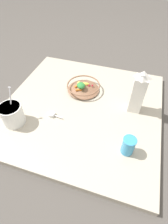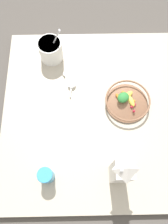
# 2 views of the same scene
# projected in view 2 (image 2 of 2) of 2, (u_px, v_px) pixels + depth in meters

# --- Properties ---
(ground_plane) EXTENTS (6.00, 6.00, 0.00)m
(ground_plane) POSITION_uv_depth(u_px,v_px,m) (97.00, 113.00, 1.25)
(ground_plane) COLOR #4C4742
(countertop) EXTENTS (1.05, 1.05, 0.04)m
(countertop) POSITION_uv_depth(u_px,v_px,m) (98.00, 112.00, 1.23)
(countertop) COLOR #B2A893
(countertop) RESTS_ON ground_plane
(fruit_bowl) EXTENTS (0.25, 0.25, 0.08)m
(fruit_bowl) POSITION_uv_depth(u_px,v_px,m) (127.00, 101.00, 1.19)
(fruit_bowl) COLOR brown
(fruit_bowl) RESTS_ON countertop
(milk_carton) EXTENTS (0.08, 0.08, 0.30)m
(milk_carton) POSITION_uv_depth(u_px,v_px,m) (121.00, 172.00, 0.95)
(milk_carton) COLOR silver
(milk_carton) RESTS_ON countertop
(yogurt_tub) EXTENTS (0.14, 0.14, 0.23)m
(yogurt_tub) POSITION_uv_depth(u_px,v_px,m) (51.00, 50.00, 1.26)
(yogurt_tub) COLOR white
(yogurt_tub) RESTS_ON countertop
(drinking_cup) EXTENTS (0.07, 0.07, 0.11)m
(drinking_cup) POSITION_uv_depth(u_px,v_px,m) (46.00, 176.00, 1.03)
(drinking_cup) COLOR #3893C6
(drinking_cup) RESTS_ON countertop
(measuring_scoop) EXTENTS (0.10, 0.05, 0.02)m
(measuring_scoop) POSITION_uv_depth(u_px,v_px,m) (72.00, 85.00, 1.25)
(measuring_scoop) COLOR white
(measuring_scoop) RESTS_ON countertop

